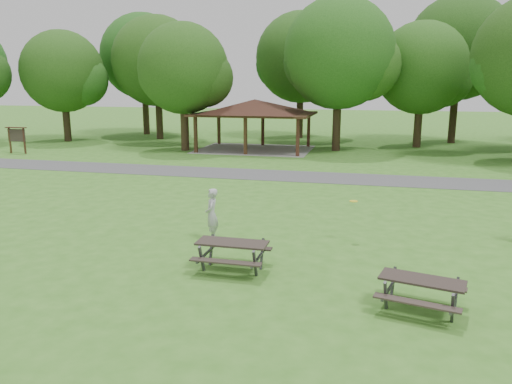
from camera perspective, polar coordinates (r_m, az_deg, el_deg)
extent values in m
plane|color=#397521|center=(14.33, -7.79, -8.27)|extent=(160.00, 160.00, 0.00)
cube|color=#48484A|center=(27.37, 2.95, 1.89)|extent=(120.00, 3.20, 0.02)
cube|color=#342012|center=(36.25, -6.91, 6.50)|extent=(0.22, 0.22, 2.60)
cube|color=#3C2715|center=(41.32, -4.26, 7.29)|extent=(0.22, 0.22, 2.60)
cube|color=#3B2415|center=(35.12, -1.21, 6.39)|extent=(0.22, 0.22, 2.60)
cube|color=#361E13|center=(40.33, 0.78, 7.19)|extent=(0.22, 0.22, 2.60)
cube|color=#391D14|center=(34.35, 4.79, 6.21)|extent=(0.22, 0.22, 2.60)
cube|color=#3D2016|center=(39.67, 6.04, 7.03)|extent=(0.22, 0.22, 2.60)
cube|color=#372216|center=(37.61, -0.15, 8.91)|extent=(8.60, 6.60, 0.16)
pyramid|color=black|center=(37.57, -0.15, 9.79)|extent=(7.01, 7.01, 1.00)
cube|color=gray|center=(37.87, -0.15, 4.88)|extent=(8.40, 6.40, 0.03)
cube|color=#382414|center=(40.00, -26.30, 5.28)|extent=(0.10, 0.10, 1.80)
cube|color=#371E14|center=(39.24, -24.95, 5.29)|extent=(0.10, 0.10, 1.80)
cube|color=#2F2722|center=(39.58, -25.69, 5.86)|extent=(1.40, 0.06, 0.90)
cube|color=#321B14|center=(39.53, -25.76, 6.65)|extent=(1.60, 0.30, 0.06)
cylinder|color=black|center=(46.13, -20.82, 7.51)|extent=(0.60, 0.60, 3.32)
sphere|color=#1D4513|center=(46.01, -21.23, 12.73)|extent=(6.80, 6.80, 6.80)
sphere|color=#1B4A15|center=(45.40, -19.32, 12.03)|extent=(4.42, 4.42, 4.42)
sphere|color=#1C4915|center=(46.62, -22.73, 11.97)|extent=(4.08, 4.08, 4.08)
cylinder|color=black|center=(45.70, -10.99, 8.38)|extent=(0.60, 0.60, 3.85)
sphere|color=#1D4413|center=(45.62, -11.25, 14.46)|extent=(7.80, 7.80, 7.80)
sphere|color=#164012|center=(45.17, -8.97, 13.58)|extent=(5.07, 5.07, 5.07)
sphere|color=#174413|center=(46.10, -13.14, 13.63)|extent=(4.68, 4.68, 4.68)
cylinder|color=#312316|center=(37.79, -8.15, 7.39)|extent=(0.60, 0.60, 3.50)
sphere|color=#1D4614|center=(37.65, -8.35, 13.81)|extent=(6.60, 6.60, 6.60)
sphere|color=#1C3F12|center=(37.40, -5.98, 12.87)|extent=(4.29, 4.29, 4.29)
sphere|color=#1F4915|center=(37.97, -10.34, 12.98)|extent=(3.96, 3.96, 3.96)
cylinder|color=black|center=(37.68, 9.20, 7.74)|extent=(0.60, 0.60, 4.02)
sphere|color=#1C4C15|center=(37.60, 9.48, 15.37)|extent=(8.00, 8.00, 8.00)
sphere|color=#214B15|center=(37.77, 12.27, 14.03)|extent=(5.20, 5.20, 5.20)
sphere|color=#163F12|center=(37.54, 6.90, 14.54)|extent=(4.80, 4.80, 4.80)
cylinder|color=#302115|center=(41.17, 18.01, 7.27)|extent=(0.60, 0.60, 3.43)
sphere|color=#1F4B15|center=(41.05, 18.43, 13.31)|extent=(7.00, 7.00, 7.00)
sphere|color=#1C4513|center=(41.48, 20.55, 12.17)|extent=(4.55, 4.55, 4.55)
sphere|color=#154112|center=(40.76, 16.39, 12.71)|extent=(4.20, 4.20, 4.20)
sphere|color=#1A4915|center=(35.05, 26.82, 12.77)|extent=(4.44, 4.44, 4.44)
cylinder|color=#312316|center=(50.12, -12.48, 8.97)|extent=(0.60, 0.60, 4.38)
sphere|color=#184814|center=(50.09, -12.77, 14.89)|extent=(8.00, 8.00, 8.00)
sphere|color=#184513|center=(49.57, -10.64, 14.09)|extent=(5.20, 5.20, 5.20)
sphere|color=#1C4814|center=(50.61, -14.51, 14.10)|extent=(4.80, 4.80, 4.80)
cylinder|color=#2F1E15|center=(46.07, 5.02, 8.77)|extent=(0.60, 0.60, 4.13)
sphere|color=#1B4313|center=(46.02, 5.15, 15.07)|extent=(8.00, 8.00, 8.00)
sphere|color=#1D4513|center=(46.04, 7.47, 14.02)|extent=(5.20, 5.20, 5.20)
sphere|color=#164112|center=(46.07, 3.06, 14.35)|extent=(4.80, 4.80, 4.80)
cylinder|color=black|center=(44.92, 21.61, 8.12)|extent=(0.60, 0.60, 4.55)
sphere|color=#1A4012|center=(44.91, 22.18, 15.02)|extent=(8.40, 8.40, 8.40)
sphere|color=#1A4915|center=(45.45, 24.46, 13.73)|extent=(5.46, 5.46, 5.46)
sphere|color=#183F12|center=(44.48, 19.95, 14.41)|extent=(5.04, 5.04, 5.04)
cube|color=#2B231F|center=(13.60, -2.74, -5.82)|extent=(1.93, 0.76, 0.05)
cube|color=#2D2521|center=(13.14, -3.52, -7.97)|extent=(1.92, 0.28, 0.04)
cube|color=black|center=(14.28, -2.00, -6.25)|extent=(1.92, 0.28, 0.04)
cube|color=#434346|center=(13.59, -6.23, -7.64)|extent=(0.06, 0.40, 0.84)
cube|color=#404042|center=(14.31, -5.12, -6.57)|extent=(0.06, 0.40, 0.84)
cube|color=#3B3A3D|center=(13.94, -5.66, -6.97)|extent=(0.07, 1.56, 0.05)
cube|color=#3C3C3E|center=(13.18, -0.11, -8.22)|extent=(0.06, 0.40, 0.84)
cube|color=#3E3E41|center=(13.92, 0.70, -7.08)|extent=(0.06, 0.40, 0.84)
cube|color=#3F3F42|center=(13.54, 0.31, -7.50)|extent=(0.07, 1.56, 0.05)
cube|color=black|center=(11.86, 18.46, -9.52)|extent=(1.94, 1.12, 0.05)
cube|color=#322824|center=(11.42, 17.87, -11.98)|extent=(1.84, 0.67, 0.04)
cube|color=#322924|center=(12.52, 18.80, -9.83)|extent=(1.84, 0.67, 0.04)
cube|color=#424245|center=(11.76, 14.60, -11.41)|extent=(0.15, 0.39, 0.79)
cube|color=#424245|center=(12.45, 15.39, -10.08)|extent=(0.15, 0.39, 0.79)
cube|color=#414143|center=(12.09, 15.01, -10.60)|extent=(0.40, 1.46, 0.05)
cube|color=#39393B|center=(11.58, 21.53, -12.29)|extent=(0.15, 0.39, 0.79)
cube|color=#404042|center=(12.28, 21.91, -10.88)|extent=(0.15, 0.39, 0.79)
cube|color=#464649|center=(11.92, 21.74, -11.43)|extent=(0.40, 1.46, 0.05)
cylinder|color=yellow|center=(16.15, 11.10, -1.03)|extent=(0.35, 0.35, 0.02)
imported|color=#AFAFB1|center=(16.17, -5.09, -2.59)|extent=(0.54, 0.70, 1.71)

